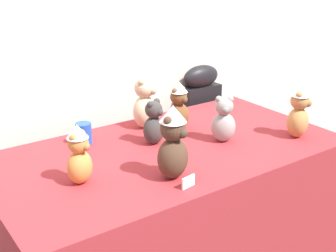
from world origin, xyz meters
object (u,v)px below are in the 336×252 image
teddy_bear_caramel (299,111)px  party_cup_blue (84,134)px  teddy_bear_chestnut (179,106)px  teddy_bear_charcoal (154,123)px  teddy_bear_cocoa (173,143)px  teddy_bear_ginger (79,155)px  instrument_case (199,131)px  teddy_bear_ash (224,120)px  teddy_bear_sand (145,104)px  display_table (168,213)px

teddy_bear_caramel → party_cup_blue: (-0.96, 0.55, -0.08)m
teddy_bear_caramel → teddy_bear_chestnut: bearing=106.4°
teddy_bear_charcoal → teddy_bear_cocoa: 0.39m
teddy_bear_cocoa → teddy_bear_ginger: size_ratio=1.25×
instrument_case → teddy_bear_charcoal: 0.93m
teddy_bear_ash → teddy_bear_sand: size_ratio=0.84×
teddy_bear_cocoa → party_cup_blue: 0.59m
display_table → teddy_bear_sand: size_ratio=6.00×
teddy_bear_cocoa → teddy_bear_ginger: teddy_bear_cocoa is taller
teddy_bear_charcoal → teddy_bear_caramel: 0.75m
instrument_case → teddy_bear_cocoa: teddy_bear_cocoa is taller
teddy_bear_chestnut → teddy_bear_ash: bearing=-82.3°
teddy_bear_cocoa → teddy_bear_sand: teddy_bear_cocoa is taller
instrument_case → teddy_bear_ginger: size_ratio=3.62×
teddy_bear_charcoal → display_table: bearing=-99.0°
display_table → party_cup_blue: 0.60m
instrument_case → party_cup_blue: size_ratio=8.60×
teddy_bear_sand → teddy_bear_caramel: size_ratio=1.00×
teddy_bear_charcoal → teddy_bear_caramel: (0.66, -0.35, 0.03)m
teddy_bear_ash → teddy_bear_ginger: bearing=-146.9°
teddy_bear_cocoa → teddy_bear_sand: size_ratio=1.14×
display_table → teddy_bear_ginger: teddy_bear_ginger is taller
teddy_bear_charcoal → teddy_bear_ash: teddy_bear_ash is taller
teddy_bear_caramel → teddy_bear_ash: bearing=124.3°
teddy_bear_charcoal → teddy_bear_sand: 0.24m
teddy_bear_sand → teddy_bear_caramel: (0.58, -0.57, 0.01)m
teddy_bear_ginger → display_table: bearing=-21.2°
teddy_bear_caramel → instrument_case: bearing=58.2°
teddy_bear_charcoal → teddy_bear_sand: size_ratio=0.81×
instrument_case → teddy_bear_ash: size_ratio=3.91×
teddy_bear_ash → party_cup_blue: size_ratio=2.20×
display_table → party_cup_blue: bearing=136.6°
teddy_bear_sand → party_cup_blue: bearing=151.4°
teddy_bear_ash → instrument_case: bearing=93.0°
teddy_bear_chestnut → teddy_bear_cocoa: bearing=-140.5°
instrument_case → teddy_bear_cocoa: (-0.84, -0.85, 0.42)m
teddy_bear_cocoa → teddy_bear_caramel: bearing=-20.5°
teddy_bear_ash → teddy_bear_cocoa: (-0.44, -0.18, 0.05)m
display_table → teddy_bear_caramel: 0.86m
teddy_bear_ginger → teddy_bear_cocoa: bearing=-58.0°
teddy_bear_ginger → teddy_bear_sand: (0.57, 0.40, 0.01)m
teddy_bear_chestnut → teddy_bear_sand: teddy_bear_sand is taller
display_table → teddy_bear_cocoa: 0.61m
teddy_bear_chestnut → teddy_bear_charcoal: (-0.21, -0.08, -0.03)m
teddy_bear_charcoal → teddy_bear_chestnut: bearing=0.9°
instrument_case → teddy_bear_chestnut: size_ratio=3.46×
teddy_bear_ash → teddy_bear_caramel: bearing=7.0°
instrument_case → teddy_bear_ash: 0.86m
teddy_bear_chestnut → teddy_bear_ash: size_ratio=1.13×
teddy_bear_charcoal → teddy_bear_ginger: size_ratio=0.89×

